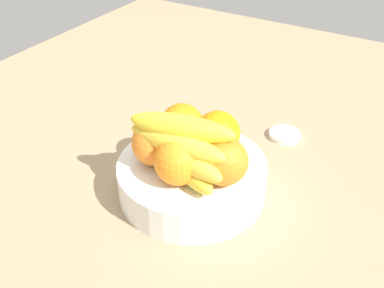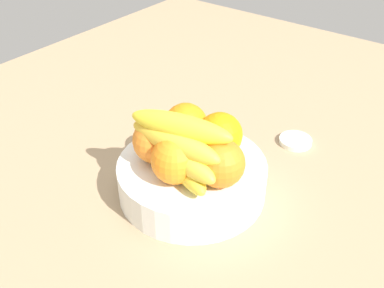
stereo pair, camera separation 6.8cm
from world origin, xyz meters
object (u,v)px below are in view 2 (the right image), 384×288
at_px(banana_bunch, 179,147).
at_px(jar_lid, 295,141).
at_px(orange_front_left, 220,135).
at_px(orange_center, 156,141).
at_px(orange_front_right, 186,125).
at_px(orange_back_left, 175,160).
at_px(orange_back_right, 221,163).
at_px(fruit_bowl, 192,178).

bearing_deg(banana_bunch, jar_lid, -15.48).
xyz_separation_m(orange_front_left, orange_center, (-0.08, 0.07, 0.00)).
xyz_separation_m(orange_front_right, orange_back_left, (-0.09, -0.05, 0.00)).
height_order(orange_front_right, orange_back_right, same).
relative_size(orange_front_right, orange_back_left, 1.00).
xyz_separation_m(fruit_bowl, orange_center, (-0.03, 0.05, 0.07)).
distance_m(fruit_bowl, jar_lid, 0.26).
bearing_deg(orange_front_right, orange_front_left, -81.08).
height_order(fruit_bowl, orange_front_left, orange_front_left).
xyz_separation_m(fruit_bowl, orange_front_right, (0.04, 0.04, 0.07)).
distance_m(orange_front_right, orange_center, 0.07).
bearing_deg(orange_back_right, orange_front_left, 35.25).
height_order(orange_front_left, orange_front_right, same).
xyz_separation_m(orange_back_left, orange_back_right, (0.04, -0.06, 0.00)).
relative_size(fruit_bowl, banana_bunch, 1.40).
bearing_deg(orange_center, orange_back_right, -83.47).
relative_size(fruit_bowl, orange_back_right, 3.28).
bearing_deg(orange_back_left, jar_lid, -13.83).
relative_size(orange_back_right, jar_lid, 1.19).
height_order(orange_back_left, orange_back_right, same).
height_order(orange_front_right, orange_center, same).
xyz_separation_m(fruit_bowl, orange_back_left, (-0.05, -0.00, 0.07)).
height_order(orange_back_left, banana_bunch, banana_bunch).
bearing_deg(orange_back_left, orange_front_right, 28.81).
distance_m(orange_back_left, jar_lid, 0.31).
bearing_deg(orange_front_left, fruit_bowl, 159.20).
bearing_deg(orange_back_left, orange_front_left, -8.81).
xyz_separation_m(orange_back_right, banana_bunch, (-0.02, 0.07, 0.01)).
xyz_separation_m(orange_front_left, jar_lid, (0.19, -0.06, -0.09)).
bearing_deg(fruit_bowl, orange_back_left, -175.10).
xyz_separation_m(banana_bunch, jar_lid, (0.28, -0.08, -0.11)).
height_order(fruit_bowl, orange_back_left, orange_back_left).
bearing_deg(orange_front_right, orange_back_right, -116.19).
distance_m(orange_front_left, orange_back_right, 0.08).
relative_size(orange_front_right, banana_bunch, 0.43).
height_order(fruit_bowl, orange_center, orange_center).
bearing_deg(fruit_bowl, orange_back_right, -101.16).
bearing_deg(jar_lid, orange_center, 154.16).
distance_m(orange_front_left, orange_front_right, 0.07).
bearing_deg(orange_front_left, orange_back_right, -144.75).
distance_m(orange_front_right, orange_back_left, 0.10).
distance_m(orange_back_right, jar_lid, 0.27).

